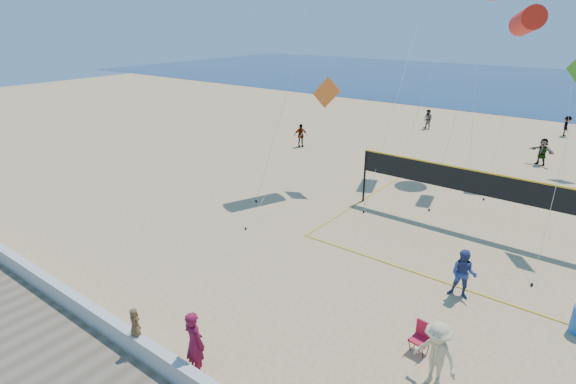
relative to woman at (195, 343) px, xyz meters
The scene contains 14 objects.
ground 2.76m from the woman, 74.14° to the left, with size 120.00×120.00×0.00m, color tan.
ocean 64.52m from the woman, 89.37° to the left, with size 140.00×50.00×0.03m, color #102B4F.
woman is the anchor object (origin of this frame).
toddler 1.86m from the woman, 165.55° to the right, with size 0.40×0.26×0.81m, color brown.
bystander_a 8.64m from the woman, 59.66° to the left, with size 0.82×0.64×1.69m, color navy.
bystander_b 5.94m from the woman, 33.04° to the left, with size 1.16×0.67×1.80m, color #C8B685.
far_person_0 21.97m from the woman, 118.50° to the left, with size 0.96×0.40×1.63m, color gray.
far_person_1 25.16m from the woman, 81.18° to the left, with size 1.55×0.49×1.67m, color gray.
far_person_3 30.46m from the woman, 100.04° to the left, with size 0.77×0.60×1.59m, color gray.
far_person_4 34.32m from the woman, 83.17° to the left, with size 1.00×0.58×1.55m, color gray.
camp_chair 6.03m from the woman, 44.40° to the left, with size 0.54×0.65×0.99m.
volleyball_net 13.19m from the woman, 77.84° to the left, with size 10.03×9.88×2.66m.
kite_3 14.70m from the woman, 110.14° to the left, with size 1.67×6.86×5.82m.
kite_10 23.53m from the woman, 84.41° to the left, with size 2.31×7.23×9.18m.
Camera 1 is at (6.63, -8.38, 8.51)m, focal length 28.00 mm.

